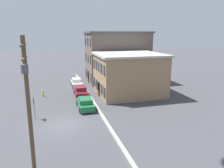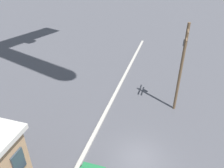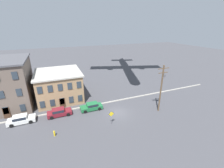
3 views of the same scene
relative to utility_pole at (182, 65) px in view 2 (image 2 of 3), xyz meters
The scene contains 3 objects.
ground_plane 9.76m from the utility_pole, 162.92° to the left, with size 200.00×200.00×0.00m, color #424247.
kerb_strip 11.68m from the utility_pole, 138.66° to the left, with size 56.00×0.36×0.16m, color #9E998E.
utility_pole is the anchor object (origin of this frame).
Camera 2 is at (-12.51, -1.39, 14.53)m, focal length 35.00 mm.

